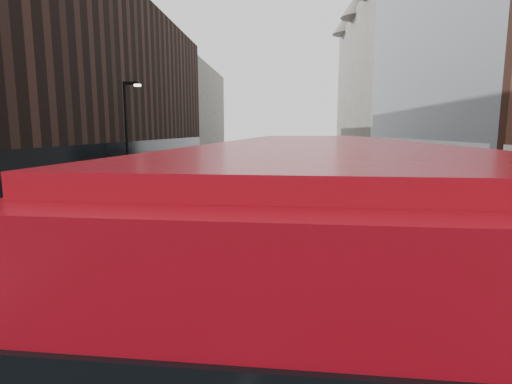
% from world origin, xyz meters
% --- Properties ---
extents(sidewalk_right, '(3.00, 80.00, 0.15)m').
position_xyz_m(sidewalk_right, '(7.50, 25.00, 0.07)').
color(sidewalk_right, slate).
rests_on(sidewalk_right, ground).
extents(sidewalk_left, '(2.00, 80.00, 0.15)m').
position_xyz_m(sidewalk_left, '(-8.00, 25.00, 0.07)').
color(sidewalk_left, slate).
rests_on(sidewalk_left, ground).
extents(building_modern_block, '(5.03, 22.00, 20.00)m').
position_xyz_m(building_modern_block, '(11.47, 21.00, 9.90)').
color(building_modern_block, '#A6AAB1').
rests_on(building_modern_block, ground).
extents(building_victorian, '(6.50, 24.00, 21.00)m').
position_xyz_m(building_victorian, '(11.38, 44.00, 9.66)').
color(building_victorian, '#68625B').
rests_on(building_victorian, ground).
extents(building_left_mid, '(5.00, 24.00, 14.00)m').
position_xyz_m(building_left_mid, '(-11.50, 30.00, 7.00)').
color(building_left_mid, black).
rests_on(building_left_mid, ground).
extents(building_left_far, '(5.00, 20.00, 13.00)m').
position_xyz_m(building_left_far, '(-11.50, 52.00, 6.50)').
color(building_left_far, '#68625B').
rests_on(building_left_far, ground).
extents(street_lamp, '(1.06, 0.22, 7.00)m').
position_xyz_m(street_lamp, '(-8.22, 18.00, 4.18)').
color(street_lamp, black).
rests_on(street_lamp, sidewalk_left).
extents(red_bus, '(2.93, 10.38, 4.15)m').
position_xyz_m(red_bus, '(1.60, 0.49, 2.30)').
color(red_bus, '#9F0915').
rests_on(red_bus, ground).
extents(grey_bus, '(3.04, 10.53, 3.37)m').
position_xyz_m(grey_bus, '(0.92, 38.54, 1.80)').
color(grey_bus, black).
rests_on(grey_bus, ground).
extents(car_a, '(1.74, 4.17, 1.41)m').
position_xyz_m(car_a, '(2.06, 20.00, 0.71)').
color(car_a, black).
rests_on(car_a, ground).
extents(car_b, '(1.82, 4.61, 1.49)m').
position_xyz_m(car_b, '(2.60, 18.02, 0.75)').
color(car_b, gray).
rests_on(car_b, ground).
extents(car_c, '(2.17, 4.58, 1.29)m').
position_xyz_m(car_c, '(1.27, 28.89, 0.64)').
color(car_c, black).
rests_on(car_c, ground).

